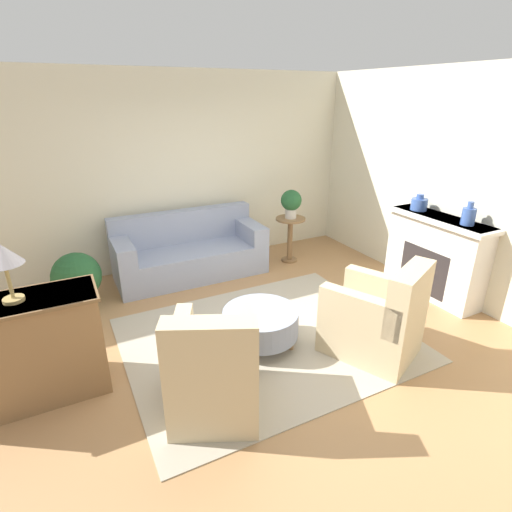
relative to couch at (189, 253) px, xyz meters
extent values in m
plane|color=#AD7F51|center=(0.19, -2.02, -0.33)|extent=(16.00, 16.00, 0.00)
cube|color=beige|center=(0.19, 0.56, 1.07)|extent=(9.04, 0.12, 2.80)
cube|color=beige|center=(2.86, -2.02, 1.07)|extent=(0.12, 9.23, 2.80)
cube|color=#B2A893|center=(0.19, -2.02, -0.32)|extent=(2.92, 2.37, 0.01)
cube|color=#8E99B2|center=(0.00, -0.06, -0.11)|extent=(2.10, 0.86, 0.42)
cube|color=#8E99B2|center=(0.00, 0.27, 0.33)|extent=(2.10, 0.20, 0.47)
cube|color=#8E99B2|center=(-0.93, -0.08, 0.23)|extent=(0.24, 0.82, 0.26)
cube|color=#8E99B2|center=(0.93, -0.08, 0.23)|extent=(0.24, 0.82, 0.26)
cube|color=olive|center=(0.00, -0.46, -0.30)|extent=(1.89, 0.05, 0.06)
cube|color=#C6B289|center=(-0.65, -2.67, -0.11)|extent=(0.99, 1.07, 0.41)
cube|color=#C6B289|center=(-0.79, -2.96, 0.39)|extent=(0.71, 0.47, 0.59)
cube|color=#C6B289|center=(-0.39, -2.76, 0.26)|extent=(0.47, 0.80, 0.32)
cube|color=#C6B289|center=(-0.89, -2.53, 0.26)|extent=(0.47, 0.80, 0.32)
cube|color=olive|center=(-0.48, -2.31, -0.29)|extent=(0.59, 0.31, 0.06)
cube|color=#C6B289|center=(1.03, -2.67, -0.11)|extent=(0.99, 1.07, 0.41)
cube|color=#C6B289|center=(1.16, -2.96, 0.39)|extent=(0.71, 0.47, 0.59)
cube|color=#C6B289|center=(1.27, -2.53, 0.26)|extent=(0.47, 0.80, 0.32)
cube|color=#C6B289|center=(0.77, -2.76, 0.26)|extent=(0.47, 0.80, 0.32)
cube|color=olive|center=(0.86, -2.31, -0.29)|extent=(0.59, 0.31, 0.06)
cylinder|color=#8E99B2|center=(0.09, -2.06, -0.06)|extent=(0.79, 0.79, 0.27)
cylinder|color=olive|center=(-0.14, -2.29, -0.26)|extent=(0.05, 0.05, 0.12)
cylinder|color=olive|center=(0.33, -2.29, -0.26)|extent=(0.05, 0.05, 0.12)
cylinder|color=olive|center=(-0.14, -1.82, -0.26)|extent=(0.05, 0.05, 0.12)
cylinder|color=olive|center=(0.33, -1.82, -0.26)|extent=(0.05, 0.05, 0.12)
cylinder|color=olive|center=(1.56, -0.24, 0.37)|extent=(0.45, 0.45, 0.03)
cylinder|color=olive|center=(1.56, -0.24, 0.01)|extent=(0.08, 0.08, 0.68)
cylinder|color=olive|center=(1.56, -0.24, -0.31)|extent=(0.25, 0.25, 0.03)
cube|color=silver|center=(2.62, -2.04, 0.20)|extent=(0.36, 1.30, 1.06)
cube|color=#282323|center=(2.45, -2.04, 0.05)|extent=(0.02, 0.71, 0.58)
cube|color=silver|center=(2.60, -2.04, 0.71)|extent=(0.44, 1.40, 0.05)
cube|color=olive|center=(-2.02, -1.87, 0.15)|extent=(1.19, 0.49, 0.95)
cube|color=brown|center=(-2.02, -1.87, 0.61)|extent=(1.23, 0.53, 0.03)
cylinder|color=#38569E|center=(2.60, -1.68, 0.81)|extent=(0.21, 0.21, 0.15)
cylinder|color=#38569E|center=(2.60, -1.68, 0.91)|extent=(0.09, 0.09, 0.06)
cylinder|color=#38569E|center=(2.60, -2.40, 0.83)|extent=(0.15, 0.15, 0.20)
cylinder|color=#38569E|center=(2.60, -2.40, 0.97)|extent=(0.07, 0.07, 0.08)
cylinder|color=beige|center=(1.56, -0.24, 0.45)|extent=(0.17, 0.17, 0.14)
sphere|color=#23562D|center=(1.56, -0.24, 0.66)|extent=(0.31, 0.31, 0.31)
cylinder|color=beige|center=(-1.53, -0.32, -0.24)|extent=(0.22, 0.22, 0.16)
sphere|color=#23562D|center=(-1.53, -0.32, 0.09)|extent=(0.58, 0.58, 0.58)
cylinder|color=tan|center=(-2.02, -1.87, 0.64)|extent=(0.16, 0.16, 0.03)
cylinder|color=tan|center=(-2.02, -1.87, 0.79)|extent=(0.03, 0.03, 0.29)
cone|color=silver|center=(-2.02, -1.87, 1.02)|extent=(0.28, 0.28, 0.16)
camera|label=1|loc=(-1.57, -5.22, 2.14)|focal=28.00mm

